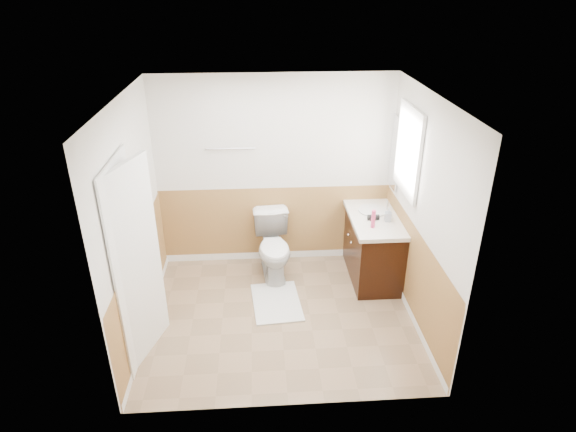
{
  "coord_description": "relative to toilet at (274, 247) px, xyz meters",
  "views": [
    {
      "loc": [
        -0.22,
        -4.48,
        3.49
      ],
      "look_at": [
        0.1,
        0.25,
        1.15
      ],
      "focal_mm": 30.24,
      "sensor_mm": 36.0,
      "label": 1
    }
  ],
  "objects": [
    {
      "name": "vanity_cabinet",
      "position": [
        1.25,
        -0.1,
        -0.01
      ],
      "size": [
        0.55,
        1.1,
        0.8
      ],
      "primitive_type": "cube",
      "color": "black",
      "rests_on": "floor"
    },
    {
      "name": "wainscot_back",
      "position": [
        0.04,
        0.42,
        0.09
      ],
      "size": [
        3.0,
        0.0,
        3.0
      ],
      "primitive_type": "plane",
      "rotation": [
        1.57,
        0.0,
        0.0
      ],
      "color": "#A97B43",
      "rests_on": "floor"
    },
    {
      "name": "countertop",
      "position": [
        1.24,
        -0.1,
        0.42
      ],
      "size": [
        0.6,
        1.15,
        0.05
      ],
      "primitive_type": "cube",
      "color": "silver",
      "rests_on": "vanity_cabinet"
    },
    {
      "name": "window_glass",
      "position": [
        1.52,
        -0.28,
        1.34
      ],
      "size": [
        0.01,
        0.7,
        0.9
      ],
      "primitive_type": "cube",
      "color": "white",
      "rests_on": "wall_right"
    },
    {
      "name": "lotion_bottle",
      "position": [
        1.15,
        -0.38,
        0.55
      ],
      "size": [
        0.05,
        0.05,
        0.22
      ],
      "primitive_type": "cylinder",
      "color": "#D23665",
      "rests_on": "countertop"
    },
    {
      "name": "door",
      "position": [
        -1.36,
        -1.32,
        0.61
      ],
      "size": [
        0.29,
        0.78,
        2.04
      ],
      "primitive_type": "cube",
      "rotation": [
        0.0,
        0.0,
        -0.31
      ],
      "color": "white",
      "rests_on": "wall_left"
    },
    {
      "name": "sink_basin",
      "position": [
        1.25,
        0.05,
        0.45
      ],
      "size": [
        0.36,
        0.36,
        0.02
      ],
      "primitive_type": "cylinder",
      "color": "silver",
      "rests_on": "countertop"
    },
    {
      "name": "vanity_knob_left",
      "position": [
        0.95,
        -0.2,
        0.14
      ],
      "size": [
        0.03,
        0.03,
        0.03
      ],
      "primitive_type": "sphere",
      "color": "silver",
      "rests_on": "vanity_cabinet"
    },
    {
      "name": "wall_left",
      "position": [
        -1.46,
        -0.87,
        0.84
      ],
      "size": [
        0.0,
        3.0,
        3.0
      ],
      "primitive_type": "plane",
      "rotation": [
        1.57,
        0.0,
        1.57
      ],
      "color": "silver",
      "rests_on": "floor"
    },
    {
      "name": "faucet",
      "position": [
        1.43,
        0.05,
        0.51
      ],
      "size": [
        0.02,
        0.02,
        0.14
      ],
      "primitive_type": "cylinder",
      "color": "silver",
      "rests_on": "countertop"
    },
    {
      "name": "door_knob",
      "position": [
        -1.3,
        -0.99,
        0.54
      ],
      "size": [
        0.06,
        0.06,
        0.06
      ],
      "primitive_type": "sphere",
      "color": "silver",
      "rests_on": "door"
    },
    {
      "name": "door_frame",
      "position": [
        -1.44,
        -1.32,
        0.62
      ],
      "size": [
        0.02,
        0.92,
        2.1
      ],
      "primitive_type": "cube",
      "color": "white",
      "rests_on": "wall_left"
    },
    {
      "name": "tp_holder_bar",
      "position": [
        -0.06,
        0.36,
        0.29
      ],
      "size": [
        0.14,
        0.02,
        0.02
      ],
      "primitive_type": "cylinder",
      "rotation": [
        0.0,
        1.57,
        0.0
      ],
      "color": "silver",
      "rests_on": "wall_back"
    },
    {
      "name": "floor",
      "position": [
        0.04,
        -0.87,
        -0.41
      ],
      "size": [
        3.0,
        3.0,
        0.0
      ],
      "primitive_type": "plane",
      "color": "#8C7051",
      "rests_on": "ground"
    },
    {
      "name": "towel_bar",
      "position": [
        -0.51,
        0.38,
        1.19
      ],
      "size": [
        0.62,
        0.02,
        0.02
      ],
      "primitive_type": "cylinder",
      "rotation": [
        0.0,
        1.57,
        0.0
      ],
      "color": "silver",
      "rests_on": "wall_back"
    },
    {
      "name": "window_frame",
      "position": [
        1.51,
        -0.28,
        1.34
      ],
      "size": [
        0.04,
        0.8,
        1.0
      ],
      "primitive_type": "cube",
      "color": "white",
      "rests_on": "wall_right"
    },
    {
      "name": "tp_roll",
      "position": [
        -0.06,
        0.36,
        0.29
      ],
      "size": [
        0.1,
        0.11,
        0.11
      ],
      "primitive_type": "cylinder",
      "rotation": [
        0.0,
        1.57,
        0.0
      ],
      "color": "white",
      "rests_on": "tp_holder_bar"
    },
    {
      "name": "wainscot_front",
      "position": [
        0.04,
        -2.16,
        0.09
      ],
      "size": [
        3.0,
        0.0,
        3.0
      ],
      "primitive_type": "plane",
      "rotation": [
        -1.57,
        0.0,
        0.0
      ],
      "color": "#A97B43",
      "rests_on": "floor"
    },
    {
      "name": "wall_right",
      "position": [
        1.54,
        -0.87,
        0.84
      ],
      "size": [
        0.0,
        3.0,
        3.0
      ],
      "primitive_type": "plane",
      "rotation": [
        1.57,
        0.0,
        -1.57
      ],
      "color": "silver",
      "rests_on": "floor"
    },
    {
      "name": "bath_mat",
      "position": [
        0.0,
        -0.63,
        -0.4
      ],
      "size": [
        0.62,
        0.84,
        0.02
      ],
      "primitive_type": "cube",
      "rotation": [
        0.0,
        0.0,
        0.08
      ],
      "color": "silver",
      "rests_on": "floor"
    },
    {
      "name": "vanity_knob_right",
      "position": [
        0.95,
        0.0,
        0.14
      ],
      "size": [
        0.03,
        0.03,
        0.03
      ],
      "primitive_type": "sphere",
      "color": "silver",
      "rests_on": "vanity_cabinet"
    },
    {
      "name": "hair_dryer_handle",
      "position": [
        1.17,
        -0.2,
        0.45
      ],
      "size": [
        0.03,
        0.03,
        0.07
      ],
      "primitive_type": "cylinder",
      "color": "black",
      "rests_on": "countertop"
    },
    {
      "name": "ceiling",
      "position": [
        0.04,
        -0.87,
        2.09
      ],
      "size": [
        3.0,
        3.0,
        0.0
      ],
      "primitive_type": "plane",
      "rotation": [
        3.14,
        0.0,
        0.0
      ],
      "color": "white",
      "rests_on": "floor"
    },
    {
      "name": "wall_front",
      "position": [
        0.04,
        -2.17,
        0.84
      ],
      "size": [
        3.0,
        0.0,
        3.0
      ],
      "primitive_type": "plane",
      "rotation": [
        -1.57,
        0.0,
        0.0
      ],
      "color": "silver",
      "rests_on": "floor"
    },
    {
      "name": "wainscot_left",
      "position": [
        -1.45,
        -0.87,
        0.09
      ],
      "size": [
        0.0,
        2.6,
        2.6
      ],
      "primitive_type": "plane",
      "rotation": [
        1.57,
        0.0,
        1.57
      ],
      "color": "#A97B43",
      "rests_on": "floor"
    },
    {
      "name": "tp_sheet",
      "position": [
        -0.06,
        0.36,
        0.18
      ],
      "size": [
        0.1,
        0.01,
        0.16
      ],
      "primitive_type": "cube",
      "color": "white",
      "rests_on": "tp_roll"
    },
    {
      "name": "wainscot_right",
      "position": [
        1.53,
        -0.87,
        0.09
      ],
      "size": [
        0.0,
        2.6,
        2.6
      ],
      "primitive_type": "plane",
      "rotation": [
        1.57,
        0.0,
        -1.57
      ],
      "color": "#A97B43",
      "rests_on": "floor"
    },
    {
      "name": "soap_dispenser",
      "position": [
        1.37,
        -0.23,
        0.53
      ],
      "size": [
        0.09,
        0.09,
        0.17
      ],
      "primitive_type": "imported",
      "rotation": [
        0.0,
        0.0,
        -0.15
      ],
      "color": "#9199A3",
      "rests_on": "countertop"
    },
    {
      "name": "toilet",
      "position": [
        0.0,
        0.0,
        0.0
      ],
      "size": [
        0.52,
        0.83,
        0.82
      ],
      "primitive_type": "imported",
      "rotation": [
        0.0,
        0.0,
        0.08
      ],
      "color": "white",
      "rests_on": "floor"
    },
    {
      "name": "hair_dryer_body",
      "position": [
        1.2,
        -0.19,
        0.48
      ],
      "size": [
        0.14,
        0.07,
        0.07
      ],
      "primitive_type": "cylinder",
      "rotation": [
        0.0,
        1.57,
        0.0
      ],
      "color": "black",
      "rests_on": "countertop"
    },
    {
      "name": "mirror_panel",
      "position": [
        1.51,
        0.23,
        1.14
      ],
      "size": [
        0.02,
        0.35,
        0.9
      ],
      "primitive_type": "cube",
      "color": "silver",
      "rests_on": "wall_right"
    },
    {
      "name": "wall_back",
      "position": [
        0.04,
        0.43,
        0.84
      ],
      "size": [
        3.0,
        0.0,
        3.0
      ],
      "primitive_type": "plane",
      "rotation": [
        1.57,
        0.0,
        0.0
      ],
      "color": "silver",
      "rests_on": "floor"
    }
  ]
}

